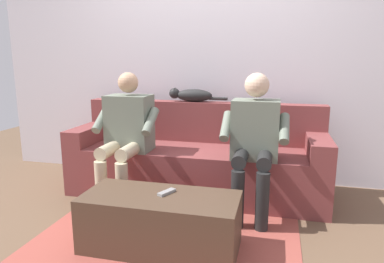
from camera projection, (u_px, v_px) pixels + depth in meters
ground_plane at (175, 225)px, 2.64m from camera, size 8.00×8.00×0.00m
back_wall at (208, 61)px, 3.56m from camera, size 4.66×0.06×2.43m
couch at (197, 161)px, 3.26m from camera, size 2.32×0.72×0.83m
coffee_table at (161, 222)px, 2.29m from camera, size 1.02×0.45×0.37m
person_left_seated at (255, 136)px, 2.75m from camera, size 0.52×0.54×1.13m
person_right_seated at (126, 130)px, 3.00m from camera, size 0.53×0.57×1.13m
cat_on_backrest at (191, 95)px, 3.39m from camera, size 0.58×0.13×0.13m
remote_gray at (167, 192)px, 2.29m from camera, size 0.10×0.14×0.02m
floor_rug at (167, 238)px, 2.45m from camera, size 1.82×1.60×0.01m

